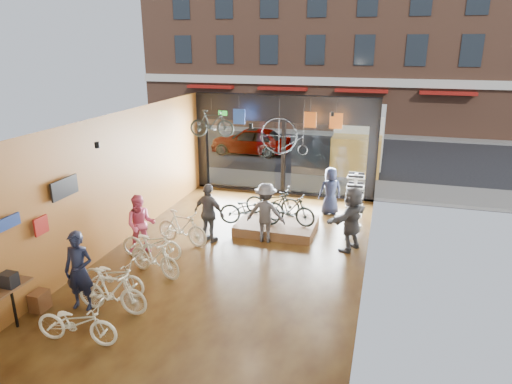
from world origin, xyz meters
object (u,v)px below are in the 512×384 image
at_px(floor_bike_3, 154,257).
at_px(floor_bike_5, 182,228).
at_px(customer_3, 266,213).
at_px(penny_farthing, 286,138).
at_px(customer_5, 351,219).
at_px(display_bike_mid, 290,209).
at_px(street_car, 251,140).
at_px(hung_bike, 212,124).
at_px(customer_0, 79,271).
at_px(sunglasses_rack, 354,201).
at_px(customer_2, 209,213).
at_px(floor_bike_2, 113,276).
at_px(floor_bike_1, 112,291).
at_px(customer_4, 330,191).
at_px(display_bike_left, 250,209).
at_px(display_bike_right, 273,201).
at_px(customer_1, 141,225).
at_px(display_platform, 277,226).
at_px(box_truck, 360,140).
at_px(floor_bike_4, 152,243).
at_px(floor_bike_0, 77,322).

distance_m(floor_bike_3, floor_bike_5, 1.93).
xyz_separation_m(customer_3, penny_farthing, (-0.12, 3.20, 1.61)).
bearing_deg(customer_5, display_bike_mid, -81.38).
xyz_separation_m(street_car, hung_bike, (0.92, -7.80, 2.21)).
bearing_deg(floor_bike_3, customer_0, 172.52).
height_order(customer_5, sunglasses_rack, customer_5).
bearing_deg(customer_2, floor_bike_2, 88.04).
distance_m(street_car, customer_3, 11.25).
relative_size(floor_bike_1, customer_4, 1.03).
relative_size(display_bike_left, display_bike_right, 1.06).
bearing_deg(floor_bike_1, display_bike_mid, -28.05).
xyz_separation_m(floor_bike_1, floor_bike_3, (0.08, 1.78, -0.01)).
height_order(floor_bike_3, customer_2, customer_2).
xyz_separation_m(customer_1, customer_4, (4.63, 4.56, -0.03)).
bearing_deg(display_platform, customer_0, -119.45).
bearing_deg(display_platform, sunglasses_rack, 21.62).
distance_m(box_truck, customer_5, 9.55).
bearing_deg(street_car, penny_farthing, 25.45).
bearing_deg(hung_bike, box_truck, -43.00).
bearing_deg(floor_bike_4, floor_bike_3, -148.93).
bearing_deg(floor_bike_5, floor_bike_2, -176.64).
relative_size(customer_0, hung_bike, 1.15).
distance_m(street_car, hung_bike, 8.16).
xyz_separation_m(display_bike_mid, customer_4, (0.97, 2.05, 0.02)).
distance_m(floor_bike_5, customer_3, 2.48).
bearing_deg(sunglasses_rack, floor_bike_4, -142.61).
height_order(floor_bike_1, customer_4, customer_4).
relative_size(street_car, floor_bike_1, 2.50).
bearing_deg(street_car, customer_2, 10.61).
xyz_separation_m(floor_bike_3, display_bike_mid, (2.71, 3.57, 0.30)).
relative_size(floor_bike_2, sunglasses_rack, 0.91).
bearing_deg(display_bike_mid, hung_bike, 69.78).
xyz_separation_m(floor_bike_2, display_bike_right, (2.50, 5.29, 0.33)).
bearing_deg(display_platform, floor_bike_2, -120.38).
bearing_deg(display_platform, floor_bike_3, -121.91).
relative_size(floor_bike_5, display_bike_mid, 1.03).
distance_m(display_platform, display_bike_left, 1.08).
bearing_deg(street_car, floor_bike_2, 4.01).
height_order(display_platform, hung_bike, hung_bike).
height_order(display_platform, customer_5, customer_5).
bearing_deg(floor_bike_4, hung_bike, -1.03).
height_order(display_bike_left, penny_farthing, penny_farthing).
xyz_separation_m(display_bike_mid, customer_3, (-0.56, -0.77, 0.10)).
bearing_deg(penny_farthing, floor_bike_0, -103.58).
relative_size(display_bike_mid, customer_2, 0.93).
bearing_deg(floor_bike_4, display_bike_right, -38.32).
relative_size(display_bike_left, customer_3, 1.05).
xyz_separation_m(display_platform, customer_2, (-1.71, -1.38, 0.74)).
height_order(street_car, floor_bike_1, street_car).
bearing_deg(customer_0, customer_4, 52.35).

